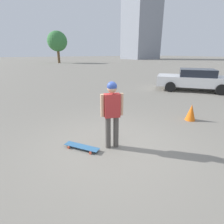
{
  "coord_description": "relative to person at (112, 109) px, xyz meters",
  "views": [
    {
      "loc": [
        3.35,
        -2.02,
        2.27
      ],
      "look_at": [
        0.0,
        0.0,
        0.93
      ],
      "focal_mm": 28.0,
      "sensor_mm": 36.0,
      "label": 1
    }
  ],
  "objects": [
    {
      "name": "ground_plane",
      "position": [
        0.0,
        0.0,
        -1.0
      ],
      "size": [
        220.0,
        220.0,
        0.0
      ],
      "primitive_type": "plane",
      "color": "gray"
    },
    {
      "name": "person",
      "position": [
        0.0,
        0.0,
        0.0
      ],
      "size": [
        0.3,
        0.53,
        1.66
      ],
      "rotation": [
        0.0,
        0.0,
        1.26
      ],
      "color": "#4C4742",
      "rests_on": "ground_plane"
    },
    {
      "name": "skateboard",
      "position": [
        -0.29,
        -0.7,
        -0.94
      ],
      "size": [
        0.87,
        0.7,
        0.08
      ],
      "rotation": [
        0.0,
        0.0,
        -2.53
      ],
      "color": "#336693",
      "rests_on": "ground_plane"
    },
    {
      "name": "car_parked_near",
      "position": [
        -3.35,
        8.01,
        -0.31
      ],
      "size": [
        4.54,
        4.23,
        1.33
      ],
      "rotation": [
        0.0,
        0.0,
        -2.44
      ],
      "color": "silver",
      "rests_on": "ground_plane"
    },
    {
      "name": "building_block_distant",
      "position": [
        -49.96,
        42.06,
        17.55
      ],
      "size": [
        10.61,
        10.35,
        37.11
      ],
      "color": "gray",
      "rests_on": "ground_plane"
    },
    {
      "name": "tree_distant",
      "position": [
        -38.93,
        9.13,
        3.65
      ],
      "size": [
        4.36,
        4.36,
        6.87
      ],
      "color": "brown",
      "rests_on": "ground_plane"
    },
    {
      "name": "traffic_cone",
      "position": [
        -0.16,
        3.32,
        -0.71
      ],
      "size": [
        0.35,
        0.35,
        0.58
      ],
      "color": "orange",
      "rests_on": "ground_plane"
    }
  ]
}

